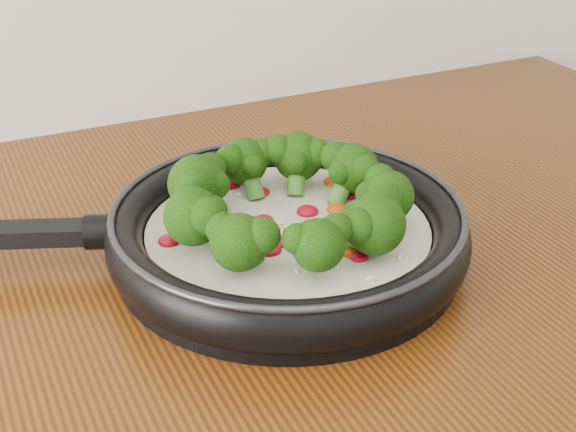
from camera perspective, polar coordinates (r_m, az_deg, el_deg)
name	(u,v)px	position (r m, az deg, el deg)	size (l,w,h in m)	color
skillet	(284,226)	(0.79, -0.27, -0.74)	(0.60, 0.47, 0.10)	black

